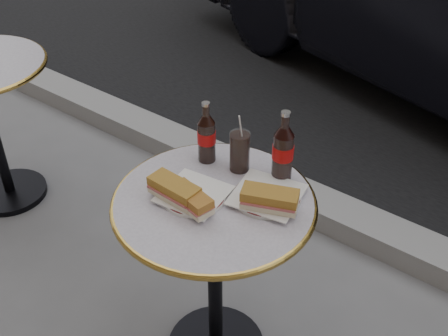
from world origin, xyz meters
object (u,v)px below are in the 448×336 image
Objects in this scene: plate_left at (194,196)px; cola_glass at (240,151)px; bistro_table at (215,283)px; cola_bottle_right at (283,146)px; cola_bottle_left at (206,132)px; plate_right at (267,196)px.

plate_left is 0.21m from cola_glass.
cola_bottle_right reaches higher than bistro_table.
bistro_table is 3.41× the size of cola_bottle_left.
cola_bottle_right is at bearing 64.36° from bistro_table.
plate_right is 0.18m from cola_glass.
plate_left is 1.45× the size of cola_glass.
cola_bottle_right is 0.15m from cola_glass.
bistro_table is at bearing -115.64° from cola_bottle_right.
cola_glass reaches higher than plate_left.
cola_glass reaches higher than plate_right.
bistro_table is 3.05× the size of cola_bottle_right.
plate_right is at bearing -79.51° from cola_bottle_right.
cola_bottle_left is 0.26m from cola_bottle_right.
cola_bottle_left reaches higher than bistro_table.
plate_left is 0.22m from cola_bottle_left.
plate_left is 0.81× the size of cola_bottle_right.
bistro_table is 3.75× the size of plate_left.
plate_left is 0.91× the size of cola_bottle_left.
bistro_table is at bearing -45.77° from cola_bottle_left.
plate_left is at bearing -123.19° from cola_bottle_right.
cola_glass is (-0.15, 0.07, 0.06)m from plate_right.
cola_bottle_right reaches higher than plate_right.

